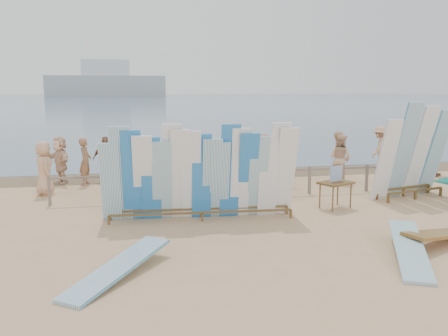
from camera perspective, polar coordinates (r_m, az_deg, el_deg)
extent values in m
plane|color=tan|center=(12.23, 6.58, -6.53)|extent=(160.00, 160.00, 0.00)
cube|color=#425E76|center=(139.26, -9.85, 8.08)|extent=(320.00, 240.00, 0.02)
cube|color=brown|center=(19.03, -0.04, -0.64)|extent=(40.00, 2.60, 0.01)
cube|color=#999EA3|center=(191.36, -13.95, 9.53)|extent=(45.00, 8.00, 8.00)
cube|color=silver|center=(191.51, -14.04, 11.62)|extent=(18.00, 6.00, 6.00)
cube|color=#7E6C5F|center=(14.86, 3.11, -0.43)|extent=(12.00, 0.06, 0.06)
cube|color=#7E6C5F|center=(14.67, -20.28, -2.55)|extent=(0.08, 0.08, 0.90)
cube|color=#7E6C5F|center=(14.48, -12.44, -2.32)|extent=(0.08, 0.08, 0.90)
cube|color=#7E6C5F|center=(14.57, -4.55, -2.05)|extent=(0.08, 0.08, 0.90)
cube|color=#7E6C5F|center=(14.93, 3.10, -1.75)|extent=(0.08, 0.08, 0.90)
cube|color=#7E6C5F|center=(15.54, 10.26, -1.44)|extent=(0.08, 0.08, 0.90)
cube|color=#7E6C5F|center=(16.37, 16.80, -1.14)|extent=(0.08, 0.08, 0.90)
cube|color=#7E6C5F|center=(17.39, 22.63, -0.86)|extent=(0.08, 0.08, 0.90)
cube|color=brown|center=(12.22, -2.66, -5.40)|extent=(4.69, 0.36, 0.05)
cube|color=brown|center=(12.60, -2.81, -4.93)|extent=(4.69, 0.36, 0.05)
cube|color=silver|center=(12.26, -13.50, -1.72)|extent=(0.53, 0.57, 2.07)
cube|color=silver|center=(12.19, -12.26, -0.75)|extent=(0.54, 0.67, 2.48)
cube|color=blue|center=(12.18, -10.98, -0.95)|extent=(0.54, 0.68, 2.38)
cube|color=white|center=(12.18, -9.69, -1.23)|extent=(0.55, 0.82, 2.25)
cube|color=blue|center=(12.18, -8.76, -1.33)|extent=(0.53, 0.64, 2.20)
cube|color=#7BB2C6|center=(12.18, -7.47, -1.54)|extent=(0.54, 0.66, 2.10)
cube|color=white|center=(12.15, -6.21, -0.52)|extent=(0.54, 0.69, 2.53)
cube|color=white|center=(12.17, -5.28, -0.79)|extent=(0.55, 0.81, 2.40)
cube|color=white|center=(12.18, -4.00, -0.89)|extent=(0.53, 0.64, 2.34)
cube|color=blue|center=(12.21, -2.72, -1.05)|extent=(0.53, 0.56, 2.26)
cube|color=silver|center=(12.25, -1.45, -1.30)|extent=(0.54, 0.68, 2.14)
cube|color=silver|center=(12.28, -0.54, -1.48)|extent=(0.54, 0.66, 2.05)
cube|color=blue|center=(12.27, 0.72, -0.42)|extent=(0.53, 0.58, 2.50)
cube|color=white|center=(12.32, 1.98, -0.62)|extent=(0.53, 0.59, 2.40)
cube|color=blue|center=(12.37, 2.87, -0.89)|extent=(0.54, 0.74, 2.27)
cube|color=#7BB2C6|center=(12.43, 4.11, -1.04)|extent=(0.54, 0.67, 2.19)
cube|color=white|center=(12.49, 5.33, -1.16)|extent=(0.53, 0.54, 2.12)
cube|color=white|center=(12.52, 6.56, -0.22)|extent=(0.54, 0.67, 2.53)
cube|color=white|center=(12.58, 7.42, -0.48)|extent=(0.54, 0.80, 2.40)
cube|color=brown|center=(15.69, 22.05, -2.55)|extent=(2.13, 0.58, 0.07)
cube|color=brown|center=(16.01, 20.80, -2.24)|extent=(2.13, 0.58, 0.07)
cube|color=white|center=(14.97, 18.95, 0.88)|extent=(0.74, 0.77, 2.50)
cube|color=silver|center=(15.41, 20.82, 1.92)|extent=(0.78, 0.93, 2.99)
cube|color=white|center=(15.91, 22.52, 1.82)|extent=(0.78, 0.95, 2.86)
cube|color=silver|center=(16.42, 24.12, 1.72)|extent=(0.78, 0.97, 2.74)
cube|color=brown|center=(13.77, 13.31, -1.75)|extent=(1.11, 0.97, 0.05)
cube|color=white|center=(13.72, 13.35, -0.64)|extent=(0.46, 0.23, 0.43)
cube|color=silver|center=(9.05, -12.57, -12.61)|extent=(2.03, 2.51, 0.34)
cube|color=olive|center=(11.79, 25.25, -8.04)|extent=(2.70, 1.55, 0.40)
cube|color=#7BB2C6|center=(10.36, 21.35, -10.16)|extent=(1.62, 2.68, 0.43)
cube|color=#B41321|center=(15.57, 1.16, -1.70)|extent=(0.66, 0.62, 0.05)
cube|color=#B41321|center=(15.74, 0.80, -0.48)|extent=(0.60, 0.28, 0.57)
cube|color=#B41321|center=(16.41, 7.25, -1.25)|extent=(0.73, 0.72, 0.05)
cube|color=#B41321|center=(16.51, 6.61, -0.19)|extent=(0.54, 0.44, 0.54)
cube|color=#B41321|center=(16.38, 6.79, -0.52)|extent=(0.47, 0.74, 0.53)
cube|color=#B41321|center=(16.59, 6.45, 0.79)|extent=(0.44, 0.19, 0.33)
imported|color=#8C6042|center=(20.11, 24.17, 1.35)|extent=(1.00, 0.83, 1.58)
imported|color=beige|center=(17.61, 13.80, 1.14)|extent=(0.81, 0.94, 1.76)
imported|color=beige|center=(19.11, 4.82, 1.80)|extent=(0.78, 1.55, 1.60)
imported|color=tan|center=(16.14, -20.83, -0.02)|extent=(0.65, 0.93, 1.72)
imported|color=#8C6042|center=(17.81, 13.66, 1.37)|extent=(0.59, 0.76, 1.83)
imported|color=tan|center=(15.79, 4.25, 0.17)|extent=(0.51, 0.84, 1.61)
imported|color=#8C6042|center=(17.42, -16.34, 0.78)|extent=(0.43, 0.65, 1.66)
imported|color=tan|center=(20.73, 18.22, 2.29)|extent=(1.22, 1.15, 1.84)
imported|color=#8C6042|center=(16.26, 0.81, 0.73)|extent=(0.92, 1.11, 1.75)
imported|color=beige|center=(17.95, -19.12, 0.94)|extent=(1.28, 1.60, 1.69)
imported|color=tan|center=(18.15, -8.99, 1.33)|extent=(1.07, 1.02, 1.62)
imported|color=tan|center=(19.59, 23.60, 1.57)|extent=(0.78, 1.28, 1.84)
imported|color=#8C6042|center=(17.84, -14.00, 1.06)|extent=(1.02, 0.55, 1.65)
imported|color=beige|center=(15.23, -0.93, -0.02)|extent=(0.90, 0.63, 1.68)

